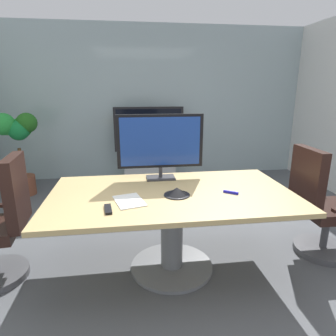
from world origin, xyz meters
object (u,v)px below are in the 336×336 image
conference_table (172,211)px  office_chair_right (319,211)px  tv_monitor (160,143)px  remote_control (108,209)px  wall_display_unit (149,156)px  conference_phone (177,192)px  potted_plant (18,139)px  office_chair_left (0,230)px

conference_table → office_chair_right: bearing=2.1°
tv_monitor → remote_control: 0.93m
wall_display_unit → conference_phone: (0.03, -2.77, 0.34)m
potted_plant → remote_control: bearing=-59.6°
potted_plant → office_chair_left: bearing=-76.1°
conference_phone → remote_control: 0.60m
office_chair_left → potted_plant: potted_plant is taller
conference_table → tv_monitor: 0.68m
office_chair_left → potted_plant: size_ratio=0.85×
conference_table → conference_phone: conference_phone is taller
tv_monitor → remote_control: tv_monitor is taller
tv_monitor → conference_phone: bearing=-80.4°
remote_control → conference_table: bearing=23.5°
conference_table → wall_display_unit: bearing=90.0°
conference_phone → remote_control: size_ratio=1.29×
wall_display_unit → potted_plant: (-2.01, -0.47, 0.44)m
conference_phone → conference_table: bearing=110.9°
potted_plant → remote_control: (1.48, -2.53, -0.12)m
office_chair_right → tv_monitor: tv_monitor is taller
conference_table → office_chair_right: (1.48, 0.05, -0.11)m
office_chair_left → remote_control: size_ratio=6.41×
potted_plant → conference_phone: size_ratio=5.82×
office_chair_right → remote_control: 2.06m
conference_table → remote_control: 0.64m
conference_table → office_chair_right: office_chair_right is taller
office_chair_right → potted_plant: size_ratio=0.85×
conference_table → office_chair_left: bearing=177.2°
conference_table → conference_phone: bearing=-69.1°
conference_table → potted_plant: potted_plant is taller
office_chair_right → conference_phone: office_chair_right is taller
office_chair_left → remote_control: (0.95, -0.38, 0.30)m
tv_monitor → conference_table: bearing=-82.7°
tv_monitor → remote_control: size_ratio=4.94×
office_chair_right → conference_table: bearing=93.3°
conference_table → remote_control: (-0.53, -0.31, 0.19)m
tv_monitor → wall_display_unit: tv_monitor is taller
conference_phone → tv_monitor: bearing=99.6°
office_chair_left → potted_plant: (-0.53, 2.15, 0.42)m
potted_plant → conference_table: bearing=-47.8°
office_chair_right → tv_monitor: size_ratio=1.30×
office_chair_left → wall_display_unit: bearing=144.8°
office_chair_left → conference_table: bearing=81.5°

